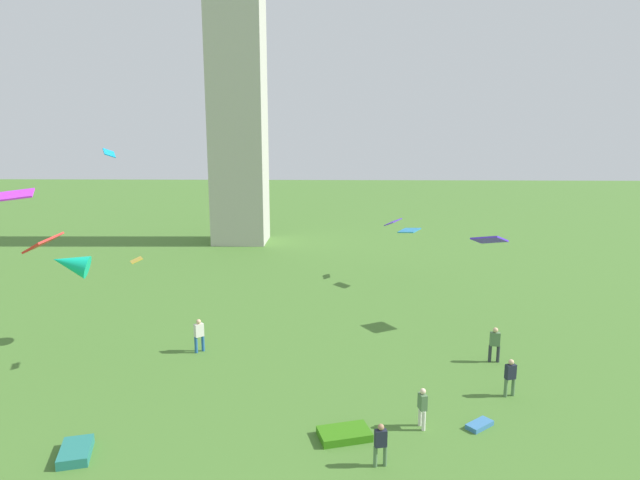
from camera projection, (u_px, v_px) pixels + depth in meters
person_0 at (381, 442)px, 18.81m from camera, size 0.48×0.31×1.58m
person_1 at (495, 343)px, 27.37m from camera, size 0.56×0.31×1.81m
person_2 at (422, 406)px, 21.25m from camera, size 0.34×0.50×1.65m
person_3 at (199, 333)px, 28.63m from camera, size 0.53×0.50×1.79m
person_4 at (510, 375)px, 23.82m from camera, size 0.51×0.38×1.70m
kite_flying_0 at (43, 243)px, 25.01m from camera, size 1.39×1.88×0.80m
kite_flying_1 at (109, 153)px, 35.78m from camera, size 1.05×1.28×0.64m
kite_flying_2 at (15, 195)px, 27.26m from camera, size 2.01×1.67×0.55m
kite_flying_3 at (71, 263)px, 29.21m from camera, size 2.25×1.62×1.72m
kite_flying_4 at (136, 260)px, 26.02m from camera, size 0.82×0.94×0.27m
kite_flying_5 at (393, 222)px, 42.92m from camera, size 1.37×1.62×0.76m
kite_flying_6 at (489, 240)px, 31.40m from camera, size 2.08×2.00×0.84m
kite_flying_7 at (409, 230)px, 40.48m from camera, size 1.73×1.74×0.44m
kite_bundle_0 at (76, 452)px, 19.52m from camera, size 1.43×1.86×0.35m
kite_bundle_1 at (344, 434)px, 20.72m from camera, size 2.16×1.65×0.30m
kite_bundle_2 at (480, 425)px, 21.47m from camera, size 1.21×1.13×0.19m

